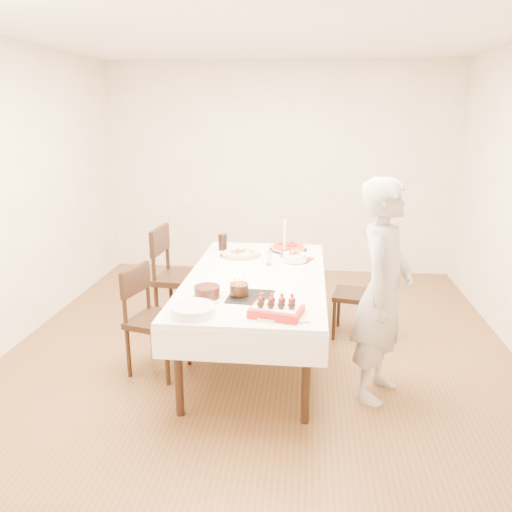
# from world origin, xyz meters

# --- Properties ---
(floor) EXTENTS (5.00, 5.00, 0.00)m
(floor) POSITION_xyz_m (0.00, 0.00, 0.00)
(floor) COLOR brown
(floor) RESTS_ON ground
(wall_back) EXTENTS (4.50, 0.04, 2.70)m
(wall_back) POSITION_xyz_m (0.00, 2.50, 1.35)
(wall_back) COLOR white
(wall_back) RESTS_ON floor
(wall_front) EXTENTS (4.50, 0.04, 2.70)m
(wall_front) POSITION_xyz_m (0.00, -2.50, 1.35)
(wall_front) COLOR white
(wall_front) RESTS_ON floor
(wall_left) EXTENTS (0.04, 5.00, 2.70)m
(wall_left) POSITION_xyz_m (-2.25, 0.00, 1.35)
(wall_left) COLOR white
(wall_left) RESTS_ON floor
(ceiling) EXTENTS (5.00, 5.00, 0.00)m
(ceiling) POSITION_xyz_m (0.00, 0.00, 2.70)
(ceiling) COLOR white
(ceiling) RESTS_ON wall_back
(dining_table) EXTENTS (1.42, 2.27, 0.75)m
(dining_table) POSITION_xyz_m (-0.02, -0.07, 0.38)
(dining_table) COLOR white
(dining_table) RESTS_ON floor
(chair_right_savory) EXTENTS (0.49, 0.49, 0.82)m
(chair_right_savory) POSITION_xyz_m (0.86, 0.46, 0.41)
(chair_right_savory) COLOR black
(chair_right_savory) RESTS_ON floor
(chair_left_savory) EXTENTS (0.55, 0.55, 1.02)m
(chair_left_savory) POSITION_xyz_m (-0.81, 0.49, 0.51)
(chair_left_savory) COLOR black
(chair_left_savory) RESTS_ON floor
(chair_left_dessert) EXTENTS (0.55, 0.55, 0.89)m
(chair_left_dessert) POSITION_xyz_m (-0.79, -0.41, 0.44)
(chair_left_dessert) COLOR black
(chair_left_dessert) RESTS_ON floor
(person) EXTENTS (0.61, 0.71, 1.65)m
(person) POSITION_xyz_m (0.95, -0.58, 0.82)
(person) COLOR beige
(person) RESTS_ON floor
(pizza_white) EXTENTS (0.50, 0.50, 0.04)m
(pizza_white) POSITION_xyz_m (-0.23, 0.48, 0.77)
(pizza_white) COLOR beige
(pizza_white) RESTS_ON dining_table
(pizza_pepperoni) EXTENTS (0.39, 0.39, 0.04)m
(pizza_pepperoni) POSITION_xyz_m (0.21, 0.76, 0.77)
(pizza_pepperoni) COLOR red
(pizza_pepperoni) RESTS_ON dining_table
(red_placemat) EXTENTS (0.30, 0.30, 0.01)m
(red_placemat) POSITION_xyz_m (0.33, 0.43, 0.75)
(red_placemat) COLOR #B21E1E
(red_placemat) RESTS_ON dining_table
(pasta_bowl) EXTENTS (0.26, 0.26, 0.07)m
(pasta_bowl) POSITION_xyz_m (0.29, 0.35, 0.79)
(pasta_bowl) COLOR white
(pasta_bowl) RESTS_ON dining_table
(taper_candle) EXTENTS (0.09, 0.09, 0.37)m
(taper_candle) POSITION_xyz_m (0.19, 0.51, 0.94)
(taper_candle) COLOR white
(taper_candle) RESTS_ON dining_table
(shaker_pair) EXTENTS (0.12, 0.12, 0.12)m
(shaker_pair) POSITION_xyz_m (0.06, 0.23, 0.81)
(shaker_pair) COLOR white
(shaker_pair) RESTS_ON dining_table
(cola_glass) EXTENTS (0.10, 0.10, 0.16)m
(cola_glass) POSITION_xyz_m (-0.44, 0.69, 0.83)
(cola_glass) COLOR black
(cola_glass) RESTS_ON dining_table
(layer_cake) EXTENTS (0.30, 0.30, 0.10)m
(layer_cake) POSITION_xyz_m (-0.32, -0.66, 0.80)
(layer_cake) COLOR #37190D
(layer_cake) RESTS_ON dining_table
(cake_board) EXTENTS (0.35, 0.35, 0.01)m
(cake_board) POSITION_xyz_m (-0.01, -0.59, 0.75)
(cake_board) COLOR black
(cake_board) RESTS_ON dining_table
(birthday_cake) EXTENTS (0.17, 0.17, 0.15)m
(birthday_cake) POSITION_xyz_m (-0.10, -0.57, 0.83)
(birthday_cake) COLOR #371D0F
(birthday_cake) RESTS_ON dining_table
(strawberry_box) EXTENTS (0.39, 0.30, 0.09)m
(strawberry_box) POSITION_xyz_m (0.21, -0.92, 0.79)
(strawberry_box) COLOR red
(strawberry_box) RESTS_ON dining_table
(box_lid) EXTENTS (0.35, 0.24, 0.03)m
(box_lid) POSITION_xyz_m (0.26, -0.92, 0.75)
(box_lid) COLOR beige
(box_lid) RESTS_ON dining_table
(plate_stack) EXTENTS (0.36, 0.36, 0.06)m
(plate_stack) POSITION_xyz_m (-0.36, -0.96, 0.78)
(plate_stack) COLOR white
(plate_stack) RESTS_ON dining_table
(china_plate) EXTENTS (0.28, 0.28, 0.01)m
(china_plate) POSITION_xyz_m (-0.33, -0.75, 0.75)
(china_plate) COLOR white
(china_plate) RESTS_ON dining_table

